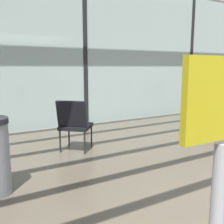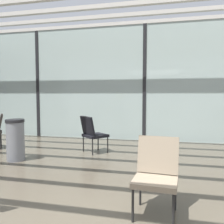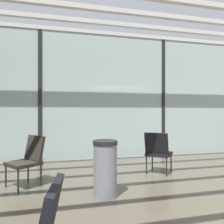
{
  "view_description": "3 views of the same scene",
  "coord_description": "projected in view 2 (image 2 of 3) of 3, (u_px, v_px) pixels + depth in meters",
  "views": [
    {
      "loc": [
        -2.65,
        -0.67,
        1.4
      ],
      "look_at": [
        -0.59,
        2.88,
        0.69
      ],
      "focal_mm": 42.36,
      "sensor_mm": 36.0,
      "label": 1
    },
    {
      "loc": [
        0.65,
        -1.92,
        1.36
      ],
      "look_at": [
        -1.31,
        6.58,
        0.73
      ],
      "focal_mm": 37.97,
      "sensor_mm": 36.0,
      "label": 2
    },
    {
      "loc": [
        -3.17,
        -1.06,
        1.31
      ],
      "look_at": [
        -1.58,
        5.11,
        1.29
      ],
      "focal_mm": 36.84,
      "sensor_mm": 36.0,
      "label": 3
    }
  ],
  "objects": [
    {
      "name": "window_mullion_1",
      "position": [
        145.0,
        83.0,
        7.04
      ],
      "size": [
        0.1,
        0.12,
        3.44
      ],
      "primitive_type": "cube",
      "color": "black",
      "rests_on": "ground"
    },
    {
      "name": "lounge_chair_1",
      "position": [
        92.0,
        132.0,
        5.56
      ],
      "size": [
        0.71,
        0.71,
        0.87
      ],
      "rotation": [
        0.0,
        0.0,
        2.43
      ],
      "color": "black",
      "rests_on": "ground"
    },
    {
      "name": "lounge_chair_3",
      "position": [
        156.0,
        171.0,
        2.73
      ],
      "size": [
        0.52,
        0.56,
        0.87
      ],
      "rotation": [
        0.0,
        0.0,
        6.2
      ],
      "color": "#7F705B",
      "rests_on": "ground"
    },
    {
      "name": "trash_bin",
      "position": [
        15.0,
        140.0,
        4.92
      ],
      "size": [
        0.38,
        0.38,
        0.86
      ],
      "color": "slate",
      "rests_on": "ground"
    },
    {
      "name": "glass_curtain_wall",
      "position": [
        145.0,
        83.0,
        7.04
      ],
      "size": [
        14.0,
        0.08,
        3.44
      ],
      "primitive_type": "cube",
      "color": "#A3B7B2",
      "rests_on": "ground"
    },
    {
      "name": "window_mullion_0",
      "position": [
        38.0,
        84.0,
        7.83
      ],
      "size": [
        0.1,
        0.12,
        3.44
      ],
      "primitive_type": "cube",
      "color": "black",
      "rests_on": "ground"
    },
    {
      "name": "parked_airplane",
      "position": [
        149.0,
        83.0,
        12.14
      ],
      "size": [
        12.54,
        3.92,
        3.92
      ],
      "color": "silver",
      "rests_on": "ground"
    }
  ]
}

